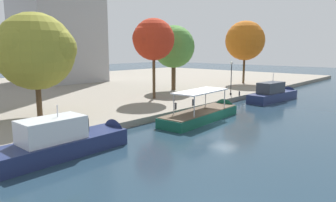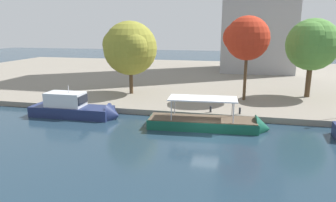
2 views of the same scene
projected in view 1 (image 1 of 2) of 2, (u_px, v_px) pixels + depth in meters
name	position (u px, v px, depth m)	size (l,w,h in m)	color
ground_plane	(224.00, 123.00, 30.51)	(220.00, 220.00, 0.00)	#1E3342
dock_promenade	(57.00, 90.00, 52.28)	(120.00, 55.00, 0.65)	gray
motor_yacht_0	(70.00, 142.00, 21.60)	(10.35, 2.94, 4.48)	navy
tour_boat_1	(205.00, 115.00, 32.36)	(12.08, 3.66, 4.18)	#14513D
motor_yacht_2	(275.00, 95.00, 44.00)	(10.94, 3.42, 4.71)	navy
mooring_bollard_0	(239.00, 93.00, 44.34)	(0.23, 0.23, 0.64)	#2D2D33
mooring_bollard_1	(176.00, 105.00, 34.32)	(0.26, 0.26, 0.73)	#2D2D33
mooring_bollard_2	(193.00, 102.00, 36.62)	(0.24, 0.24, 0.75)	#2D2D33
lamp_post	(231.00, 74.00, 44.53)	(0.42, 0.42, 4.85)	black
tree_0	(175.00, 46.00, 48.95)	(6.77, 6.83, 10.39)	#4C3823
tree_1	(245.00, 40.00, 58.98)	(7.55, 7.55, 12.03)	#4C3823
tree_2	(153.00, 39.00, 40.17)	(5.80, 5.51, 10.65)	#4C3823
tree_3	(36.00, 50.00, 29.29)	(7.43, 7.44, 10.11)	#4C3823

